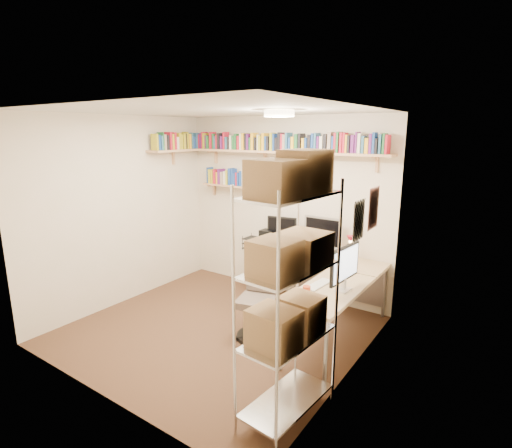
# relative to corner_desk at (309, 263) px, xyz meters

# --- Properties ---
(ground) EXTENTS (3.20, 3.20, 0.00)m
(ground) POSITION_rel_corner_desk_xyz_m (-0.69, -0.98, -0.69)
(ground) COLOR #43261D
(ground) RESTS_ON ground
(room_shell) EXTENTS (3.24, 3.04, 2.52)m
(room_shell) POSITION_rel_corner_desk_xyz_m (-0.69, -0.98, 0.85)
(room_shell) COLOR beige
(room_shell) RESTS_ON ground
(wall_shelves) EXTENTS (3.12, 1.09, 0.80)m
(wall_shelves) POSITION_rel_corner_desk_xyz_m (-1.13, 0.31, 1.33)
(wall_shelves) COLOR tan
(wall_shelves) RESTS_ON ground
(corner_desk) EXTENTS (1.87, 1.83, 1.22)m
(corner_desk) POSITION_rel_corner_desk_xyz_m (0.00, 0.00, 0.00)
(corner_desk) COLOR #CFB986
(corner_desk) RESTS_ON ground
(office_chair) EXTENTS (0.50, 0.51, 0.92)m
(office_chair) POSITION_rel_corner_desk_xyz_m (-0.21, -0.81, -0.31)
(office_chair) COLOR black
(office_chair) RESTS_ON ground
(wire_rack) EXTENTS (0.48, 0.87, 2.16)m
(wire_rack) POSITION_rel_corner_desk_xyz_m (0.73, -1.79, 0.67)
(wire_rack) COLOR silver
(wire_rack) RESTS_ON ground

